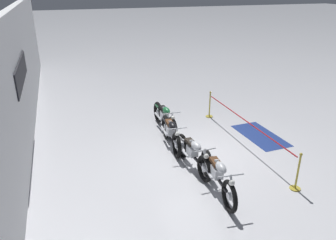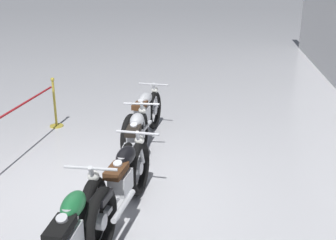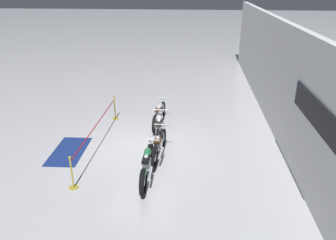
# 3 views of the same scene
# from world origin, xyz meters

# --- Properties ---
(ground_plane) EXTENTS (120.00, 120.00, 0.00)m
(ground_plane) POSITION_xyz_m (0.00, 0.00, 0.00)
(ground_plane) COLOR silver
(motorcycle_silver_0) EXTENTS (2.33, 0.62, 0.97)m
(motorcycle_silver_0) POSITION_xyz_m (-1.98, 0.46, 0.49)
(motorcycle_silver_0) COLOR black
(motorcycle_silver_0) RESTS_ON ground
(motorcycle_silver_1) EXTENTS (2.16, 0.62, 0.95)m
(motorcycle_silver_1) POSITION_xyz_m (-0.72, 0.59, 0.47)
(motorcycle_silver_1) COLOR black
(motorcycle_silver_1) RESTS_ON ground
(motorcycle_black_2) EXTENTS (2.22, 0.62, 0.97)m
(motorcycle_black_2) POSITION_xyz_m (0.74, 0.75, 0.48)
(motorcycle_black_2) COLOR black
(motorcycle_black_2) RESTS_ON ground
(stanchion_far_left) EXTENTS (5.22, 0.28, 1.05)m
(stanchion_far_left) POSITION_xyz_m (-1.04, -1.53, 0.66)
(stanchion_far_left) COLOR gold
(stanchion_far_left) RESTS_ON ground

